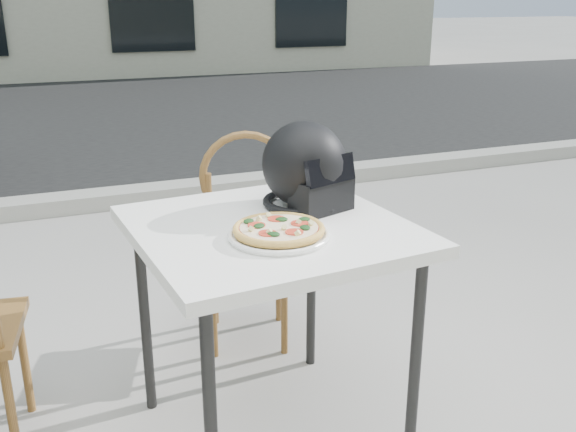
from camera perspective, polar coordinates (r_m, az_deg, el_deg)
name	(u,v)px	position (r m, az deg, el deg)	size (l,w,h in m)	color
street_asphalt	(85,117)	(8.94, -17.64, 8.38)	(30.00, 8.00, 0.00)	black
curb	(132,196)	(5.04, -13.74, 1.72)	(30.00, 0.25, 0.12)	#9D9B93
cafe_table_main	(270,245)	(2.11, -1.59, -2.60)	(0.92, 0.92, 0.81)	white
plate	(279,235)	(1.96, -0.82, -1.74)	(0.41, 0.41, 0.02)	white
pizza	(279,229)	(1.95, -0.82, -1.14)	(0.33, 0.33, 0.04)	#E5B253
helmet	(306,170)	(2.23, 1.61, 4.15)	(0.37, 0.38, 0.30)	black
cafe_chair_main	(247,230)	(2.75, -3.69, -1.21)	(0.48, 0.48, 1.01)	brown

